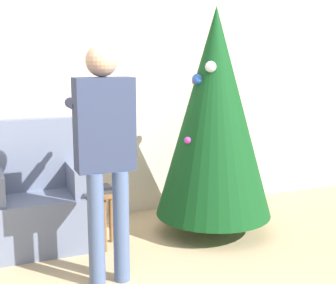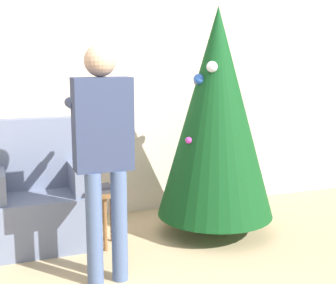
{
  "view_description": "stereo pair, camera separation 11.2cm",
  "coord_description": "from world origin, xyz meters",
  "px_view_note": "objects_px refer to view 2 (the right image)",
  "views": [
    {
      "loc": [
        -0.98,
        -2.5,
        1.65
      ],
      "look_at": [
        0.46,
        1.02,
        0.97
      ],
      "focal_mm": 50.0,
      "sensor_mm": 36.0,
      "label": 1
    },
    {
      "loc": [
        -0.88,
        -2.54,
        1.65
      ],
      "look_at": [
        0.46,
        1.02,
        0.97
      ],
      "focal_mm": 50.0,
      "sensor_mm": 36.0,
      "label": 2
    }
  ],
  "objects_px": {
    "person_standing": "(103,142)",
    "side_stool": "(101,201)",
    "armchair": "(39,202)",
    "christmas_tree": "(216,114)"
  },
  "relations": [
    {
      "from": "person_standing",
      "to": "side_stool",
      "type": "height_order",
      "value": "person_standing"
    },
    {
      "from": "armchair",
      "to": "person_standing",
      "type": "relative_size",
      "value": 0.64
    },
    {
      "from": "armchair",
      "to": "person_standing",
      "type": "bearing_deg",
      "value": -65.07
    },
    {
      "from": "person_standing",
      "to": "side_stool",
      "type": "xyz_separation_m",
      "value": [
        0.11,
        0.64,
        -0.64
      ]
    },
    {
      "from": "person_standing",
      "to": "christmas_tree",
      "type": "bearing_deg",
      "value": 26.15
    },
    {
      "from": "christmas_tree",
      "to": "person_standing",
      "type": "bearing_deg",
      "value": -153.85
    },
    {
      "from": "christmas_tree",
      "to": "armchair",
      "type": "height_order",
      "value": "christmas_tree"
    },
    {
      "from": "christmas_tree",
      "to": "armchair",
      "type": "bearing_deg",
      "value": 170.48
    },
    {
      "from": "person_standing",
      "to": "side_stool",
      "type": "distance_m",
      "value": 0.91
    },
    {
      "from": "armchair",
      "to": "side_stool",
      "type": "height_order",
      "value": "armchair"
    }
  ]
}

